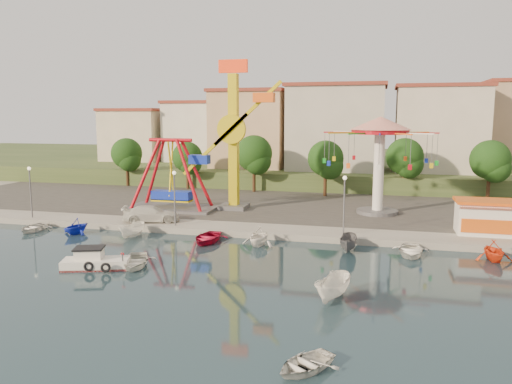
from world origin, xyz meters
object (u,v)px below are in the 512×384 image
(pirate_ship_ride, at_px, (171,176))
(rowboat_a, at_px, (135,261))
(kamikaze_tower, at_px, (236,140))
(wave_swinger, at_px, (380,143))
(cabin_motorboat, at_px, (94,262))
(skiff, at_px, (333,288))
(van, at_px, (151,214))

(pirate_ship_ride, bearing_deg, rowboat_a, -74.44)
(rowboat_a, bearing_deg, kamikaze_tower, 65.75)
(pirate_ship_ride, xyz_separation_m, wave_swinger, (22.51, 3.12, 3.80))
(cabin_motorboat, xyz_separation_m, rowboat_a, (2.64, 1.11, -0.02))
(cabin_motorboat, xyz_separation_m, skiff, (17.55, -2.26, 0.33))
(cabin_motorboat, distance_m, skiff, 17.70)
(pirate_ship_ride, xyz_separation_m, cabin_motorboat, (2.65, -20.11, -3.95))
(pirate_ship_ride, distance_m, van, 7.41)
(cabin_motorboat, bearing_deg, pirate_ship_ride, 78.61)
(pirate_ship_ride, height_order, kamikaze_tower, kamikaze_tower)
(rowboat_a, relative_size, skiff, 1.02)
(kamikaze_tower, xyz_separation_m, van, (-6.40, -8.47, -7.04))
(cabin_motorboat, distance_m, rowboat_a, 2.86)
(skiff, bearing_deg, pirate_ship_ride, 148.15)
(pirate_ship_ride, height_order, rowboat_a, pirate_ship_ride)
(rowboat_a, bearing_deg, wave_swinger, 32.87)
(cabin_motorboat, height_order, van, van)
(kamikaze_tower, relative_size, cabin_motorboat, 3.26)
(kamikaze_tower, height_order, cabin_motorboat, kamikaze_tower)
(kamikaze_tower, relative_size, rowboat_a, 4.05)
(cabin_motorboat, relative_size, skiff, 1.27)
(cabin_motorboat, relative_size, rowboat_a, 1.24)
(van, bearing_deg, skiff, -147.15)
(kamikaze_tower, distance_m, cabin_motorboat, 23.68)
(kamikaze_tower, relative_size, skiff, 4.14)
(wave_swinger, distance_m, van, 24.87)
(wave_swinger, bearing_deg, cabin_motorboat, -130.54)
(van, bearing_deg, pirate_ship_ride, -12.33)
(cabin_motorboat, height_order, skiff, skiff)
(kamikaze_tower, height_order, van, kamikaze_tower)
(rowboat_a, distance_m, van, 13.12)
(rowboat_a, bearing_deg, cabin_motorboat, -176.49)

